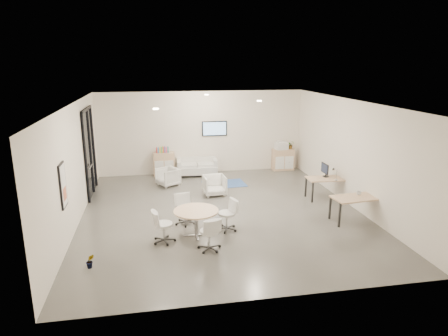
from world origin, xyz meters
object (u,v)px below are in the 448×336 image
armchair_right (215,184)px  round_table (196,213)px  desk_front (357,199)px  armchair_left (168,176)px  loveseat (197,167)px  desk_rear (328,180)px  sideboard_left (164,164)px  sideboard_right (283,159)px

armchair_right → round_table: armchair_right is taller
armchair_right → desk_front: (3.49, -2.94, 0.28)m
armchair_left → round_table: (0.51, -4.43, 0.26)m
armchair_left → loveseat: bearing=104.4°
desk_rear → round_table: size_ratio=1.19×
desk_rear → sideboard_left: bearing=147.3°
armchair_left → armchair_right: armchair_right is taller
sideboard_left → armchair_right: sideboard_left is taller
armchair_left → desk_front: bearing=19.0°
desk_rear → desk_front: 1.95m
sideboard_left → sideboard_right: bearing=0.0°
sideboard_right → desk_rear: bearing=-85.8°
sideboard_left → round_table: size_ratio=0.81×
armchair_left → desk_rear: (4.99, -2.32, 0.27)m
sideboard_left → desk_rear: size_ratio=0.68×
loveseat → desk_rear: desk_rear is taller
desk_rear → loveseat: bearing=140.5°
loveseat → desk_front: bearing=-51.9°
armchair_right → desk_rear: armchair_right is taller
sideboard_right → round_table: bearing=-126.2°
armchair_left → armchair_right: (1.47, -1.33, 0.01)m
sideboard_right → loveseat: bearing=-177.5°
sideboard_left → armchair_left: (0.08, -1.32, -0.11)m
sideboard_left → sideboard_right: 4.80m
loveseat → desk_front: size_ratio=1.10×
sideboard_left → armchair_left: bearing=-86.4°
desk_rear → round_table: bearing=-151.8°
loveseat → armchair_right: 2.51m
armchair_right → desk_front: size_ratio=0.51×
round_table → armchair_left: bearing=96.6°
sideboard_left → armchair_left: size_ratio=1.31×
armchair_left → sideboard_left: bearing=153.4°
loveseat → desk_rear: (3.81, -3.49, 0.30)m
sideboard_right → armchair_right: 4.19m
sideboard_left → desk_rear: sideboard_left is taller
sideboard_left → loveseat: (1.26, -0.15, -0.14)m
armchair_left → round_table: bearing=-23.6°
armchair_left → round_table: 4.46m
loveseat → armchair_left: (-1.18, -1.17, 0.04)m
armchair_left → desk_rear: bearing=34.8°
desk_front → armchair_right: bearing=133.9°
sideboard_left → sideboard_right: size_ratio=1.06×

